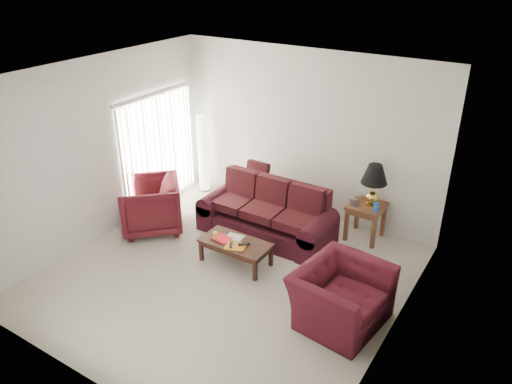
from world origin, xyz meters
TOP-DOWN VIEW (x-y plane):
  - floor at (0.00, 0.00)m, footprint 5.00×5.00m
  - blinds at (-2.42, 1.30)m, footprint 0.10×2.00m
  - sofa at (-0.09, 1.30)m, footprint 2.30×1.01m
  - throw_pillow at (-0.73, 2.06)m, footprint 0.45×0.23m
  - end_table at (1.36, 2.15)m, footprint 0.62×0.62m
  - table_lamp at (1.42, 2.19)m, footprint 0.49×0.49m
  - clock at (1.20, 1.96)m, footprint 0.15×0.08m
  - blue_canister at (1.56, 2.01)m, footprint 0.10×0.10m
  - picture_frame at (1.17, 2.33)m, footprint 0.15×0.17m
  - floor_lamp at (-2.09, 2.20)m, footprint 0.34×0.34m
  - armchair_left at (-1.91, 0.45)m, footprint 1.41×1.41m
  - armchair_right at (1.86, -0.02)m, footprint 1.18×1.31m
  - coffee_table at (-0.06, 0.35)m, footprint 1.12×0.59m
  - magazine_red at (-0.28, 0.31)m, footprint 0.31×0.25m
  - magazine_white at (-0.14, 0.45)m, footprint 0.29×0.23m
  - magazine_orange at (0.03, 0.23)m, footprint 0.37×0.32m
  - remote_a at (-0.04, 0.20)m, footprint 0.12×0.16m
  - remote_b at (0.11, 0.33)m, footprint 0.16×0.16m
  - yellow_glass at (-0.38, 0.26)m, footprint 0.09×0.09m

SIDE VIEW (x-z plane):
  - floor at x=0.00m, z-range 0.00..0.00m
  - coffee_table at x=-0.06m, z-range 0.00..0.38m
  - end_table at x=1.36m, z-range 0.00..0.63m
  - armchair_right at x=1.86m, z-range 0.00..0.77m
  - magazine_white at x=-0.14m, z-range 0.38..0.40m
  - magazine_red at x=-0.28m, z-range 0.38..0.40m
  - magazine_orange at x=0.03m, z-range 0.38..0.40m
  - remote_a at x=-0.04m, z-range 0.40..0.42m
  - remote_b at x=0.11m, z-range 0.40..0.42m
  - yellow_glass at x=-0.38m, z-range 0.38..0.50m
  - armchair_left at x=-1.91m, z-range 0.00..0.92m
  - sofa at x=-0.09m, z-range 0.00..0.94m
  - clock at x=1.20m, z-range 0.63..0.78m
  - blue_canister at x=1.56m, z-range 0.63..0.78m
  - picture_frame at x=1.17m, z-range 0.68..0.74m
  - throw_pillow at x=-0.73m, z-range 0.51..0.96m
  - floor_lamp at x=-2.09m, z-range 0.00..1.59m
  - table_lamp at x=1.42m, z-range 0.63..1.35m
  - blinds at x=-2.42m, z-range 0.00..2.16m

